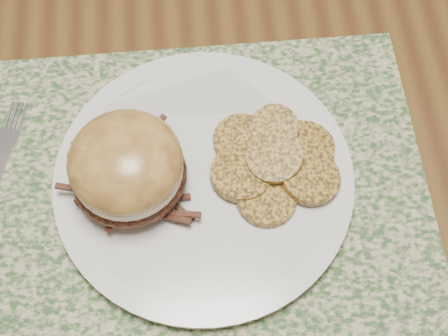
# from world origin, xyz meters

# --- Properties ---
(ground) EXTENTS (3.50, 3.50, 0.00)m
(ground) POSITION_xyz_m (0.00, 0.00, 0.00)
(ground) COLOR #502D1B
(ground) RESTS_ON ground
(dining_table) EXTENTS (1.50, 0.90, 0.75)m
(dining_table) POSITION_xyz_m (0.00, 0.00, 0.67)
(dining_table) COLOR brown
(dining_table) RESTS_ON ground
(placemat) EXTENTS (0.45, 0.33, 0.00)m
(placemat) POSITION_xyz_m (-0.23, -0.04, 0.75)
(placemat) COLOR #365B2E
(placemat) RESTS_ON dining_table
(dinner_plate) EXTENTS (0.26, 0.26, 0.02)m
(dinner_plate) POSITION_xyz_m (-0.22, -0.03, 0.76)
(dinner_plate) COLOR white
(dinner_plate) RESTS_ON placemat
(pork_sandwich) EXTENTS (0.13, 0.13, 0.08)m
(pork_sandwich) POSITION_xyz_m (-0.28, -0.04, 0.81)
(pork_sandwich) COLOR black
(pork_sandwich) RESTS_ON dinner_plate
(roasted_potatoes) EXTENTS (0.13, 0.14, 0.03)m
(roasted_potatoes) POSITION_xyz_m (-0.15, -0.03, 0.78)
(roasted_potatoes) COLOR #B98936
(roasted_potatoes) RESTS_ON dinner_plate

